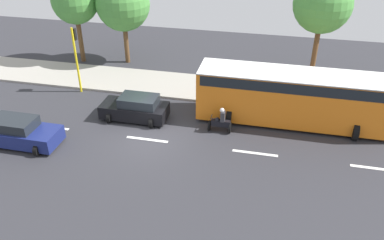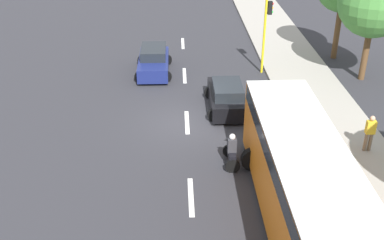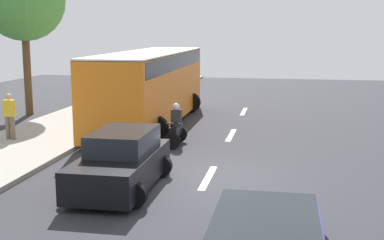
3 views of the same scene
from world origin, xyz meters
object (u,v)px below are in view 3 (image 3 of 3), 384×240
Objects in this scene: pedestrian_near_signal at (10,115)px; street_tree_north at (23,0)px; city_bus at (151,82)px; motorcycle at (176,128)px; car_black at (121,162)px.

street_tree_north reaches higher than pedestrian_near_signal.
motorcycle is at bearing 116.65° from city_bus.
pedestrian_near_signal is (4.07, 4.62, -0.79)m from city_bus.
motorcycle is 6.09m from pedestrian_near_signal.
car_black is at bearing 86.46° from motorcycle.
car_black is 7.28m from pedestrian_near_signal.
city_bus is at bearing 167.67° from street_tree_north.
pedestrian_near_signal is 0.23× the size of street_tree_north.
street_tree_north is at bearing -52.33° from car_black.
city_bus is 6.21m from pedestrian_near_signal.
pedestrian_near_signal is (5.71, -4.51, 0.35)m from car_black.
pedestrian_near_signal is 7.87m from street_tree_north.
city_bus is at bearing -131.40° from pedestrian_near_signal.
motorcycle is 11.11m from street_tree_north.
pedestrian_near_signal is at bearing 111.97° from street_tree_north.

